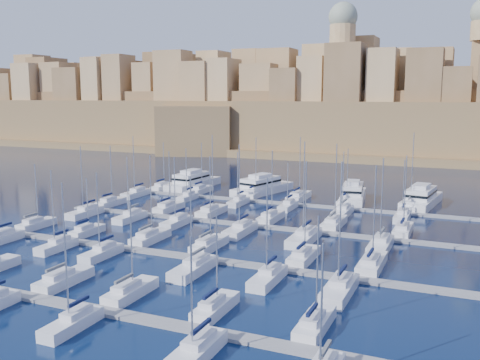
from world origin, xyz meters
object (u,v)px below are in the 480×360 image
at_px(sailboat_4, 215,307).
at_px(motor_yacht_b, 262,186).
at_px(motor_yacht_c, 353,194).
at_px(sailboat_2, 64,279).
at_px(motor_yacht_a, 193,181).
at_px(motor_yacht_d, 421,198).

relative_size(sailboat_4, motor_yacht_b, 0.59).
distance_m(sailboat_4, motor_yacht_b, 75.20).
xyz_separation_m(sailboat_4, motor_yacht_b, (-22.19, 71.85, 1.01)).
xyz_separation_m(motor_yacht_b, motor_yacht_c, (23.07, -1.16, -0.00)).
relative_size(sailboat_2, motor_yacht_c, 0.78).
bearing_deg(sailboat_4, motor_yacht_a, 120.25).
distance_m(motor_yacht_b, motor_yacht_c, 23.10).
height_order(sailboat_2, sailboat_4, sailboat_2).
bearing_deg(sailboat_2, motor_yacht_b, 90.13).
distance_m(sailboat_2, motor_yacht_c, 73.97).
bearing_deg(sailboat_2, sailboat_4, -0.93).
bearing_deg(sailboat_2, motor_yacht_d, 61.96).
relative_size(motor_yacht_b, motor_yacht_d, 1.04).
xyz_separation_m(sailboat_4, motor_yacht_d, (15.89, 71.56, 1.01)).
bearing_deg(motor_yacht_b, motor_yacht_c, -2.88).
bearing_deg(motor_yacht_d, motor_yacht_a, 179.79).
bearing_deg(sailboat_4, motor_yacht_c, 89.29).
distance_m(motor_yacht_a, motor_yacht_d, 57.75).
bearing_deg(motor_yacht_c, motor_yacht_b, 177.12).
xyz_separation_m(motor_yacht_c, motor_yacht_d, (15.01, 0.87, 0.00)).
height_order(motor_yacht_b, motor_yacht_c, same).
bearing_deg(motor_yacht_c, sailboat_2, -108.04).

